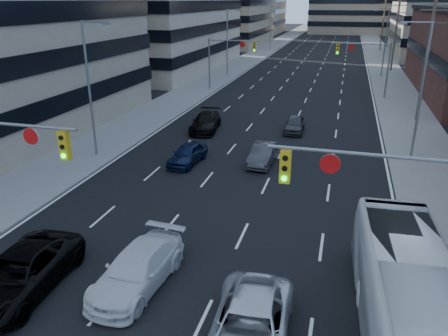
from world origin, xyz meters
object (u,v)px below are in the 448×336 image
black_pickup (20,273)px  sedan_blue (187,154)px  white_van (138,269)px  transit_bus (413,314)px  silver_suv (249,329)px

black_pickup → sedan_blue: 14.54m
white_van → transit_bus: size_ratio=0.45×
silver_suv → sedan_blue: bearing=112.8°
black_pickup → silver_suv: black_pickup is taller
black_pickup → sedan_blue: size_ratio=1.43×
black_pickup → white_van: bearing=17.2°
silver_suv → transit_bus: bearing=7.7°
white_van → sedan_blue: 13.28m
black_pickup → silver_suv: 8.81m
black_pickup → silver_suv: bearing=-6.5°
black_pickup → sedan_blue: black_pickup is taller
sedan_blue → white_van: bearing=-73.2°
white_van → black_pickup: bearing=-155.2°
silver_suv → transit_bus: transit_bus is taller
silver_suv → sedan_blue: size_ratio=1.35×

